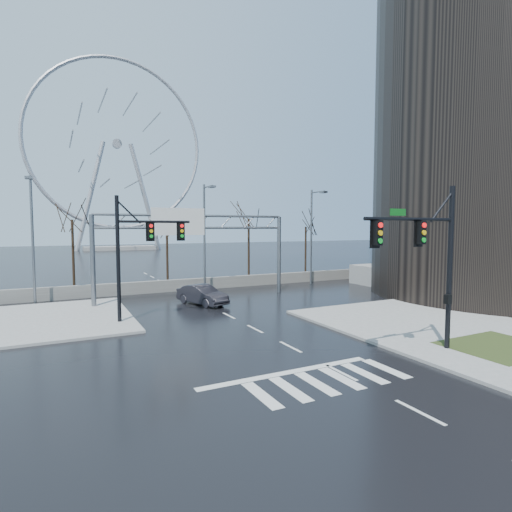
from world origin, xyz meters
TOP-DOWN VIEW (x-y plane):
  - ground at (0.00, 0.00)m, footprint 260.00×260.00m
  - sidewalk_right_ext at (10.00, 2.00)m, footprint 12.00×10.00m
  - sidewalk_far at (-11.00, 12.00)m, footprint 10.00×12.00m
  - grass_strip at (9.00, -5.00)m, footprint 5.00×4.00m
  - tower_podium at (29.00, 8.00)m, footprint 22.00×18.00m
  - barrier_wall at (0.00, 20.00)m, footprint 52.00×0.50m
  - signal_mast_near at (5.14, -4.04)m, footprint 5.52×0.41m
  - signal_mast_far at (-5.87, 8.96)m, footprint 4.72×0.41m
  - sign_gantry at (-0.38, 14.96)m, footprint 16.36×0.40m
  - streetlight_left at (-12.00, 18.16)m, footprint 0.50×2.55m
  - streetlight_mid at (2.00, 18.16)m, footprint 0.50×2.55m
  - streetlight_right at (14.00, 18.16)m, footprint 0.50×2.55m
  - tree_left at (-9.00, 23.50)m, footprint 3.75×3.75m
  - tree_center at (0.00, 24.50)m, footprint 3.25×3.25m
  - tree_right at (9.00, 23.50)m, footprint 3.90×3.90m
  - tree_far_right at (17.00, 24.00)m, footprint 3.40×3.40m
  - ferris_wheel at (5.00, 95.00)m, footprint 45.00×6.00m
  - car at (-0.30, 12.61)m, footprint 3.14×4.95m

SIDE VIEW (x-z plane):
  - ground at x=0.00m, z-range 0.00..0.00m
  - sidewalk_right_ext at x=10.00m, z-range 0.00..0.15m
  - sidewalk_far at x=-11.00m, z-range 0.00..0.15m
  - grass_strip at x=9.00m, z-range 0.14..0.17m
  - barrier_wall at x=0.00m, z-range 0.00..1.10m
  - car at x=-0.30m, z-range 0.00..1.54m
  - tower_podium at x=29.00m, z-range 0.00..2.00m
  - signal_mast_far at x=-5.87m, z-range 0.83..8.83m
  - signal_mast_near at x=5.14m, z-range 0.87..8.87m
  - tree_center at x=0.00m, z-range 1.92..8.42m
  - sign_gantry at x=-0.38m, z-range 1.38..8.98m
  - tree_far_right at x=17.00m, z-range 2.01..8.81m
  - streetlight_left at x=-12.00m, z-range 0.89..10.89m
  - streetlight_mid at x=2.00m, z-range 0.89..10.89m
  - streetlight_right at x=14.00m, z-range 0.89..10.89m
  - tree_left at x=-9.00m, z-range 2.23..9.73m
  - tree_right at x=9.00m, z-range 2.32..10.12m
  - ferris_wheel at x=5.00m, z-range 0.68..51.59m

